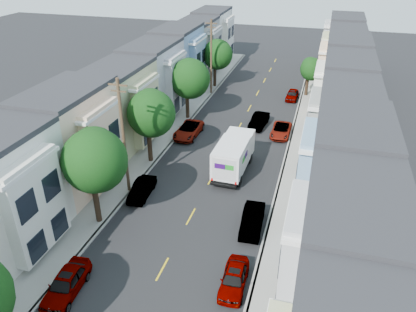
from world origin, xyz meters
TOP-DOWN VIEW (x-y plane):
  - ground at (0.00, 0.00)m, footprint 160.00×160.00m
  - road_slab at (0.00, 15.00)m, footprint 12.00×70.00m
  - curb_left at (-6.05, 15.00)m, footprint 0.30×70.00m
  - curb_right at (6.05, 15.00)m, footprint 0.30×70.00m
  - sidewalk_left at (-7.35, 15.00)m, footprint 2.60×70.00m
  - sidewalk_right at (7.35, 15.00)m, footprint 2.60×70.00m
  - centerline at (0.00, 15.00)m, footprint 0.12×70.00m
  - townhouse_row_left at (-11.15, 15.00)m, footprint 5.00×70.00m
  - townhouse_row_right at (11.15, 15.00)m, footprint 5.00×70.00m
  - tree_b at (-6.30, -2.61)m, footprint 4.70×4.70m
  - tree_c at (-6.30, 7.40)m, footprint 4.50×4.50m
  - tree_d at (-6.30, 18.65)m, footprint 4.70×4.70m
  - tree_e at (-6.30, 31.04)m, footprint 4.27×4.27m
  - tree_far_r at (6.89, 30.81)m, footprint 3.10×3.10m
  - utility_pole_near at (-6.30, 2.00)m, footprint 1.60×0.26m
  - utility_pole_far at (-6.30, 28.00)m, footprint 1.60×0.26m
  - fedex_truck at (1.59, 7.83)m, footprint 2.59×6.74m
  - lead_sedan at (2.12, 18.68)m, footprint 1.93×4.45m
  - parked_left_b at (-4.90, -9.49)m, footprint 2.09×4.60m
  - parked_left_c at (-4.90, 1.65)m, footprint 1.60×3.94m
  - parked_left_d at (-4.90, 13.97)m, footprint 2.44×5.07m
  - parked_right_a at (4.90, -6.14)m, footprint 1.70×4.12m
  - parked_right_b at (4.90, -0.03)m, footprint 1.75×4.36m
  - parked_right_c at (4.90, 16.94)m, footprint 2.08×4.43m
  - parked_right_d at (4.90, 28.84)m, footprint 1.62×3.95m

SIDE VIEW (x-z plane):
  - ground at x=0.00m, z-range 0.00..0.00m
  - centerline at x=0.00m, z-range -0.01..0.01m
  - townhouse_row_left at x=-11.15m, z-range -4.25..4.25m
  - townhouse_row_right at x=11.15m, z-range -4.25..4.25m
  - road_slab at x=0.00m, z-range 0.00..0.02m
  - curb_left at x=-6.05m, z-range 0.00..0.15m
  - curb_right at x=6.05m, z-range 0.00..0.15m
  - sidewalk_left at x=-7.35m, z-range 0.00..0.15m
  - sidewalk_right at x=7.35m, z-range 0.00..0.15m
  - parked_right_c at x=4.90m, z-range 0.00..1.23m
  - parked_right_d at x=4.90m, z-range 0.00..1.27m
  - parked_left_c at x=-4.90m, z-range 0.00..1.29m
  - parked_right_a at x=4.90m, z-range 0.00..1.32m
  - parked_left_d at x=-4.90m, z-range 0.00..1.39m
  - parked_right_b at x=4.90m, z-range 0.00..1.43m
  - lead_sedan at x=2.12m, z-range 0.00..1.44m
  - parked_left_b at x=-4.90m, z-range 0.00..1.45m
  - fedex_truck at x=1.59m, z-range 0.19..3.42m
  - tree_far_r at x=6.89m, z-range 1.09..6.45m
  - tree_e at x=-6.30m, z-range 1.30..8.23m
  - tree_d at x=-6.30m, z-range 1.32..8.69m
  - tree_c at x=-6.30m, z-range 1.42..8.81m
  - utility_pole_near at x=-6.30m, z-range 0.15..10.15m
  - utility_pole_far at x=-6.30m, z-range 0.15..10.15m
  - tree_b at x=-6.30m, z-range 1.55..9.39m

